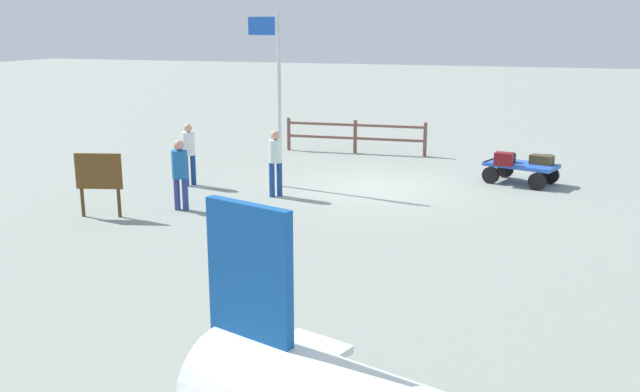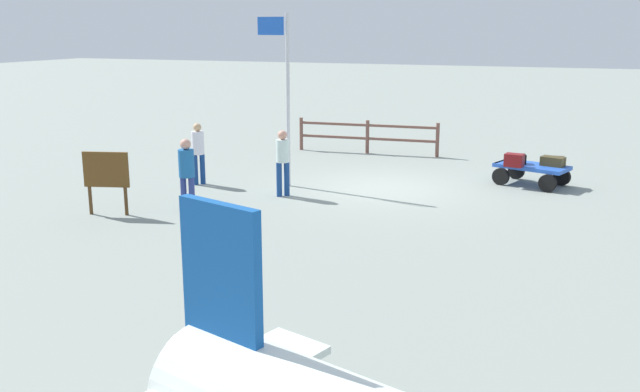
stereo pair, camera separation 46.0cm
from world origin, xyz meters
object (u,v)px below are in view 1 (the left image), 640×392
(suitcase_tan, at_px, (543,159))
(worker_trailing, at_px, (180,169))
(luggage_cart, at_px, (520,169))
(worker_supervisor, at_px, (189,150))
(worker_lead, at_px, (275,158))
(flagpole, at_px, (276,87))
(suitcase_maroon, at_px, (504,159))
(suitcase_olive, at_px, (506,158))
(suitcase_navy, at_px, (542,160))
(signboard, at_px, (99,176))

(suitcase_tan, xyz_separation_m, worker_trailing, (7.88, 5.65, 0.30))
(luggage_cart, xyz_separation_m, worker_supervisor, (8.42, 3.19, 0.56))
(worker_lead, distance_m, worker_supervisor, 2.71)
(flagpole, bearing_deg, luggage_cart, -158.30)
(worker_lead, xyz_separation_m, worker_supervisor, (2.68, -0.40, -0.01))
(worker_supervisor, bearing_deg, luggage_cart, -159.27)
(suitcase_maroon, xyz_separation_m, worker_lead, (5.33, 3.15, 0.24))
(luggage_cart, distance_m, worker_lead, 6.79)
(luggage_cart, relative_size, suitcase_maroon, 3.96)
(suitcase_olive, relative_size, worker_trailing, 0.31)
(suitcase_olive, distance_m, worker_trailing, 8.89)
(suitcase_tan, relative_size, flagpole, 0.12)
(worker_trailing, bearing_deg, worker_supervisor, -64.91)
(suitcase_navy, relative_size, worker_lead, 0.40)
(suitcase_olive, height_order, worker_lead, worker_lead)
(suitcase_olive, distance_m, flagpole, 6.59)
(suitcase_olive, height_order, worker_trailing, worker_trailing)
(suitcase_navy, xyz_separation_m, suitcase_maroon, (0.96, 0.46, 0.05))
(suitcase_olive, height_order, suitcase_maroon, suitcase_maroon)
(luggage_cart, height_order, flagpole, flagpole)
(signboard, bearing_deg, suitcase_olive, -141.33)
(worker_trailing, relative_size, worker_supervisor, 0.99)
(suitcase_navy, height_order, signboard, signboard)
(suitcase_olive, distance_m, suitcase_tan, 0.96)
(luggage_cart, bearing_deg, worker_lead, 32.01)
(worker_supervisor, relative_size, flagpole, 0.37)
(worker_trailing, xyz_separation_m, signboard, (1.41, 1.13, -0.03))
(suitcase_olive, height_order, flagpole, flagpole)
(suitcase_olive, xyz_separation_m, worker_lead, (5.36, 3.59, 0.28))
(suitcase_tan, bearing_deg, flagpole, 20.81)
(worker_trailing, xyz_separation_m, worker_supervisor, (1.11, -2.36, -0.01))
(suitcase_tan, height_order, flagpole, flagpole)
(worker_trailing, height_order, signboard, worker_trailing)
(suitcase_maroon, bearing_deg, signboard, 36.88)
(luggage_cart, height_order, worker_trailing, worker_trailing)
(suitcase_olive, xyz_separation_m, worker_trailing, (6.93, 5.55, 0.29))
(worker_lead, height_order, flagpole, flagpole)
(suitcase_navy, bearing_deg, flagpole, 20.28)
(suitcase_tan, xyz_separation_m, worker_supervisor, (8.99, 3.29, 0.29))
(luggage_cart, xyz_separation_m, suitcase_tan, (-0.57, -0.10, 0.27))
(worker_lead, distance_m, signboard, 4.29)
(luggage_cart, relative_size, flagpole, 0.46)
(suitcase_olive, height_order, worker_supervisor, worker_supervisor)
(suitcase_maroon, distance_m, flagpole, 6.40)
(suitcase_navy, distance_m, suitcase_maroon, 1.06)
(suitcase_navy, distance_m, worker_supervisor, 9.53)
(worker_lead, bearing_deg, worker_supervisor, -8.49)
(suitcase_maroon, relative_size, flagpole, 0.12)
(flagpole, bearing_deg, worker_supervisor, 17.97)
(suitcase_olive, distance_m, suitcase_navy, 0.93)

